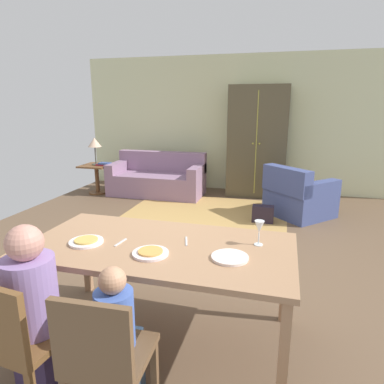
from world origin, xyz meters
TOP-DOWN VIEW (x-y plane):
  - ground_plane at (0.00, 0.45)m, footprint 6.46×6.11m
  - back_wall at (0.00, 3.56)m, footprint 6.46×0.10m
  - dining_table at (0.14, -1.30)m, footprint 1.94×0.98m
  - plate_near_man at (-0.40, -1.42)m, footprint 0.25×0.25m
  - pizza_near_man at (-0.40, -1.42)m, footprint 0.17×0.17m
  - plate_near_child at (0.14, -1.48)m, footprint 0.25×0.25m
  - pizza_near_child at (0.14, -1.48)m, footprint 0.17×0.17m
  - plate_near_woman at (0.67, -1.40)m, footprint 0.25×0.25m
  - wine_glass at (0.84, -1.12)m, footprint 0.07×0.07m
  - fork at (-0.16, -1.35)m, footprint 0.03×0.15m
  - knife at (0.31, -1.20)m, footprint 0.06×0.17m
  - dining_chair_man at (-0.41, -2.15)m, footprint 0.46×0.46m
  - person_man at (-0.39, -1.97)m, footprint 0.31×0.41m
  - dining_chair_child at (0.14, -2.15)m, footprint 0.44×0.44m
  - person_child at (0.14, -1.98)m, footprint 0.22×0.29m
  - area_rug at (-0.21, 1.87)m, footprint 2.60×1.80m
  - couch at (-1.43, 2.73)m, footprint 1.83×0.86m
  - armchair at (1.24, 2.03)m, footprint 1.21×1.21m
  - armoire at (0.47, 3.17)m, footprint 1.10×0.59m
  - side_table at (-2.63, 2.47)m, footprint 0.56×0.56m
  - table_lamp at (-2.63, 2.47)m, footprint 0.26×0.26m
  - book_lower at (-2.48, 2.46)m, footprint 0.22×0.16m
  - book_upper at (-2.43, 2.45)m, footprint 0.22×0.16m
  - handbag at (0.72, 1.57)m, footprint 0.32×0.16m

SIDE VIEW (x-z plane):
  - ground_plane at x=0.00m, z-range -0.02..0.00m
  - area_rug at x=-0.21m, z-range 0.00..0.01m
  - handbag at x=0.72m, z-range 0.00..0.26m
  - couch at x=-1.43m, z-range -0.11..0.71m
  - armchair at x=1.24m, z-range -0.09..0.73m
  - side_table at x=-2.63m, z-range 0.09..0.67m
  - person_child at x=0.14m, z-range -0.03..0.89m
  - dining_chair_man at x=-0.41m, z-range 0.06..0.93m
  - dining_chair_child at x=0.14m, z-range 0.06..0.93m
  - person_man at x=-0.39m, z-range -0.04..1.07m
  - book_lower at x=-2.48m, z-range 0.58..0.61m
  - book_upper at x=-2.43m, z-range 0.61..0.64m
  - dining_table at x=0.14m, z-range 0.31..1.07m
  - fork at x=-0.16m, z-range 0.76..0.77m
  - knife at x=0.31m, z-range 0.76..0.77m
  - plate_near_man at x=-0.40m, z-range 0.76..0.78m
  - plate_near_child at x=0.14m, z-range 0.76..0.78m
  - plate_near_woman at x=0.67m, z-range 0.76..0.78m
  - pizza_near_man at x=-0.40m, z-range 0.78..0.79m
  - pizza_near_child at x=0.14m, z-range 0.78..0.79m
  - wine_glass at x=0.84m, z-range 0.80..0.99m
  - table_lamp at x=-2.63m, z-range 0.74..1.28m
  - armoire at x=0.47m, z-range 0.00..2.10m
  - back_wall at x=0.00m, z-range 0.00..2.70m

